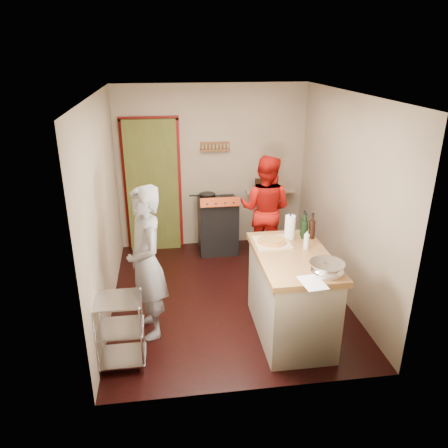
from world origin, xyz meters
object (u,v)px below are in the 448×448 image
(wire_shelving, at_px, (120,329))
(island, at_px, (291,293))
(person_red, at_px, (265,209))
(person_stripe, at_px, (146,263))
(stove, at_px, (218,225))

(wire_shelving, relative_size, island, 0.55)
(wire_shelving, distance_m, person_red, 3.01)
(person_stripe, bearing_deg, island, 64.14)
(person_stripe, height_order, person_red, person_stripe)
(person_stripe, xyz_separation_m, person_red, (1.72, 1.67, -0.06))
(stove, distance_m, island, 2.39)
(wire_shelving, bearing_deg, island, 9.11)
(stove, bearing_deg, person_stripe, -116.83)
(stove, relative_size, person_stripe, 0.57)
(wire_shelving, xyz_separation_m, person_stripe, (0.28, 0.55, 0.44))
(island, height_order, person_red, person_red)
(person_stripe, relative_size, person_red, 1.07)
(wire_shelving, relative_size, person_stripe, 0.45)
(person_stripe, bearing_deg, stove, 136.29)
(wire_shelving, height_order, person_red, person_red)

